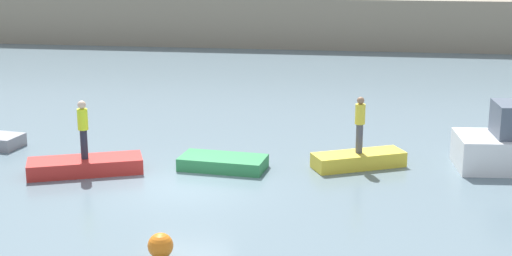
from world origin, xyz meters
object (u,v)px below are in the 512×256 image
object	(u,v)px
person_yellow_shirt	(360,122)
mooring_buoy	(160,246)
rowboat_red	(85,166)
rowboat_yellow	(359,160)
rowboat_green	(223,163)
person_hiviz_shirt	(83,126)

from	to	relation	value
person_yellow_shirt	mooring_buoy	size ratio (longest dim) A/B	3.04
rowboat_red	person_yellow_shirt	world-z (taller)	person_yellow_shirt
mooring_buoy	rowboat_yellow	bearing A→B (deg)	59.71
rowboat_green	mooring_buoy	xyz separation A→B (m)	(-0.21, -6.86, 0.10)
rowboat_yellow	mooring_buoy	xyz separation A→B (m)	(-4.46, -7.64, 0.06)
rowboat_green	person_hiviz_shirt	distance (m)	4.49
person_hiviz_shirt	rowboat_red	bearing A→B (deg)	-90.00
rowboat_green	mooring_buoy	distance (m)	6.87
rowboat_red	rowboat_green	bearing A→B (deg)	-7.31
person_yellow_shirt	person_hiviz_shirt	distance (m)	8.62
rowboat_green	person_yellow_shirt	bearing A→B (deg)	16.59
rowboat_red	rowboat_green	xyz separation A→B (m)	(4.17, 1.02, -0.03)
rowboat_green	rowboat_yellow	world-z (taller)	rowboat_yellow
person_yellow_shirt	mooring_buoy	distance (m)	8.93
person_hiviz_shirt	mooring_buoy	distance (m)	7.16
person_hiviz_shirt	mooring_buoy	world-z (taller)	person_hiviz_shirt
rowboat_green	person_yellow_shirt	distance (m)	4.52
rowboat_yellow	mooring_buoy	size ratio (longest dim) A/B	4.94
rowboat_green	rowboat_yellow	distance (m)	4.33
rowboat_yellow	person_yellow_shirt	xyz separation A→B (m)	(0.00, 0.00, 1.26)
rowboat_yellow	mooring_buoy	world-z (taller)	mooring_buoy
rowboat_green	person_hiviz_shirt	world-z (taller)	person_hiviz_shirt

